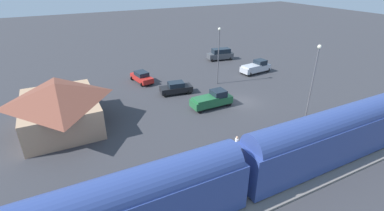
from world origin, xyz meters
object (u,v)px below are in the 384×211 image
at_px(passenger_train, 241,166).
at_px(light_pole_near_platform, 314,75).
at_px(sedan_red, 142,77).
at_px(suv_charcoal, 220,54).
at_px(pickup_green, 212,100).
at_px(station_building, 59,105).
at_px(pedestrian_on_platform, 354,109).
at_px(pickup_silver, 256,67).
at_px(sedan_black, 176,88).
at_px(light_pole_lot_center, 219,50).
at_px(pedestrian_waiting_far, 237,143).

height_order(passenger_train, light_pole_near_platform, light_pole_near_platform).
relative_size(sedan_red, suv_charcoal, 0.92).
relative_size(passenger_train, pickup_green, 6.67).
relative_size(station_building, suv_charcoal, 2.12).
distance_m(pedestrian_on_platform, pickup_green, 16.73).
distance_m(sedan_red, pickup_silver, 19.32).
xyz_separation_m(sedan_black, light_pole_lot_center, (0.62, -7.26, 4.44)).
bearing_deg(pedestrian_waiting_far, station_building, 46.73).
bearing_deg(sedan_red, suv_charcoal, -74.66).
relative_size(suv_charcoal, light_pole_near_platform, 0.58).
relative_size(passenger_train, station_building, 3.30).
xyz_separation_m(pedestrian_on_platform, light_pole_near_platform, (2.53, 4.90, 4.19)).
height_order(pedestrian_waiting_far, pickup_green, pickup_green).
relative_size(pedestrian_waiting_far, suv_charcoal, 0.33).
bearing_deg(sedan_black, pickup_green, -158.64).
bearing_deg(pedestrian_on_platform, station_building, 65.86).
xyz_separation_m(passenger_train, pickup_silver, (22.65, -19.77, -1.83)).
bearing_deg(light_pole_near_platform, sedan_black, 37.57).
relative_size(pickup_silver, sedan_black, 1.18).
distance_m(passenger_train, pickup_green, 15.99).
height_order(pedestrian_waiting_far, sedan_red, pedestrian_waiting_far).
bearing_deg(station_building, light_pole_lot_center, -81.80).
bearing_deg(station_building, pedestrian_on_platform, -114.14).
relative_size(pickup_green, sedan_red, 1.14).
xyz_separation_m(station_building, suv_charcoal, (13.98, -29.72, -1.53)).
distance_m(passenger_train, sedan_red, 27.25).
height_order(pickup_silver, light_pole_lot_center, light_pole_lot_center).
bearing_deg(sedan_black, pedestrian_waiting_far, 176.72).
distance_m(pickup_green, light_pole_lot_center, 9.30).
height_order(pickup_green, sedan_red, pickup_green).
bearing_deg(sedan_black, sedan_red, 24.14).
xyz_separation_m(pedestrian_on_platform, pickup_silver, (18.38, -0.33, -0.25)).
distance_m(station_building, pickup_silver, 31.36).
height_order(suv_charcoal, sedan_black, suv_charcoal).
bearing_deg(station_building, passenger_train, -148.12).
bearing_deg(pickup_silver, light_pole_lot_center, 99.41).
relative_size(sedan_red, sedan_black, 1.00).
xyz_separation_m(pedestrian_on_platform, sedan_red, (22.90, 18.46, -0.40)).
xyz_separation_m(passenger_train, pickup_green, (14.59, -6.28, -1.83)).
height_order(station_building, pedestrian_on_platform, station_building).
height_order(pedestrian_on_platform, pickup_green, pickup_green).
xyz_separation_m(station_building, light_pole_near_platform, (-11.20, -25.75, 2.79)).
relative_size(passenger_train, light_pole_lot_center, 4.22).
distance_m(sedan_black, light_pole_lot_center, 8.53).
xyz_separation_m(pickup_silver, suv_charcoal, (9.33, 1.25, 0.12)).
bearing_deg(pedestrian_waiting_far, pedestrian_on_platform, -91.24).
height_order(passenger_train, pedestrian_waiting_far, passenger_train).
bearing_deg(pickup_silver, sedan_red, 76.47).
bearing_deg(passenger_train, light_pole_lot_center, -27.80).
distance_m(pedestrian_waiting_far, pickup_silver, 24.61).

